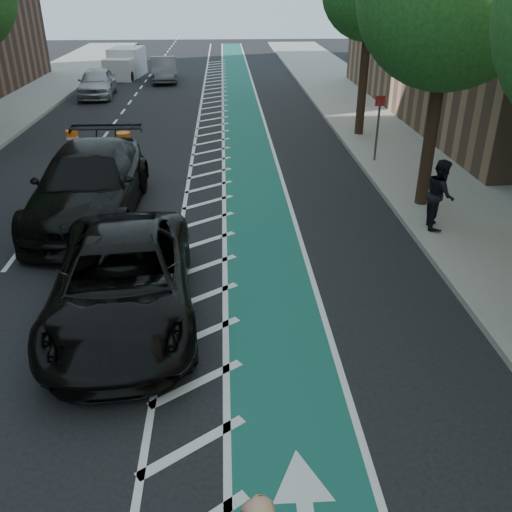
{
  "coord_description": "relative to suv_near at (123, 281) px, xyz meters",
  "views": [
    {
      "loc": [
        2.09,
        -7.24,
        6.11
      ],
      "look_at": [
        2.65,
        2.56,
        1.1
      ],
      "focal_mm": 38.0,
      "sensor_mm": 36.0,
      "label": 1
    }
  ],
  "objects": [
    {
      "name": "curb_right",
      "position": [
        7.05,
        7.82,
        -0.74
      ],
      "size": [
        0.12,
        90.0,
        0.16
      ],
      "primitive_type": "cube",
      "color": "gray",
      "rests_on": "ground"
    },
    {
      "name": "car_silver",
      "position": [
        -5.28,
        23.64,
        -0.02
      ],
      "size": [
        2.21,
        4.84,
        1.61
      ],
      "primitive_type": "imported",
      "rotation": [
        0.0,
        0.0,
        0.07
      ],
      "color": "#AAACB0",
      "rests_on": "ground"
    },
    {
      "name": "barrel_b",
      "position": [
        -1.8,
        11.33,
        -0.38
      ],
      "size": [
        0.68,
        0.68,
        0.93
      ],
      "color": "orange",
      "rests_on": "ground"
    },
    {
      "name": "ground",
      "position": [
        0.0,
        -2.18,
        -0.82
      ],
      "size": [
        120.0,
        120.0,
        0.0
      ],
      "primitive_type": "plane",
      "color": "black",
      "rests_on": "ground"
    },
    {
      "name": "car_grey",
      "position": [
        -1.94,
        28.9,
        -0.06
      ],
      "size": [
        2.17,
        4.8,
        1.53
      ],
      "primitive_type": "imported",
      "rotation": [
        0.0,
        0.0,
        0.12
      ],
      "color": "#58585D",
      "rests_on": "ground"
    },
    {
      "name": "pedestrian",
      "position": [
        7.7,
        3.72,
        0.26
      ],
      "size": [
        0.86,
        1.02,
        1.87
      ],
      "primitive_type": "imported",
      "rotation": [
        0.0,
        0.0,
        1.39
      ],
      "color": "black",
      "rests_on": "sidewalk_right"
    },
    {
      "name": "suv_near",
      "position": [
        0.0,
        0.0,
        0.0
      ],
      "size": [
        3.23,
        6.11,
        1.64
      ],
      "primitive_type": "imported",
      "rotation": [
        0.0,
        0.0,
        0.09
      ],
      "color": "black",
      "rests_on": "ground"
    },
    {
      "name": "suv_far",
      "position": [
        -1.76,
        5.32,
        0.16
      ],
      "size": [
        2.81,
        6.78,
        1.96
      ],
      "primitive_type": "imported",
      "rotation": [
        0.0,
        0.0,
        0.01
      ],
      "color": "black",
      "rests_on": "ground"
    },
    {
      "name": "sign_post",
      "position": [
        7.6,
        9.82,
        0.53
      ],
      "size": [
        0.35,
        0.08,
        2.47
      ],
      "color": "#4C4C4C",
      "rests_on": "ground"
    },
    {
      "name": "barrel_c",
      "position": [
        -4.0,
        12.32,
        -0.44
      ],
      "size": [
        0.59,
        0.59,
        0.8
      ],
      "color": "#FF5F0D",
      "rests_on": "ground"
    },
    {
      "name": "buffer_strip",
      "position": [
        1.5,
        7.82,
        -0.81
      ],
      "size": [
        1.4,
        90.0,
        0.01
      ],
      "primitive_type": "cube",
      "color": "silver",
      "rests_on": "ground"
    },
    {
      "name": "sidewalk_right",
      "position": [
        9.5,
        7.82,
        -0.74
      ],
      "size": [
        5.0,
        90.0,
        0.15
      ],
      "primitive_type": "cube",
      "color": "gray",
      "rests_on": "ground"
    },
    {
      "name": "box_truck",
      "position": [
        -4.77,
        30.96,
        0.04
      ],
      "size": [
        2.44,
        4.68,
        1.88
      ],
      "rotation": [
        0.0,
        0.0,
        -0.1
      ],
      "color": "silver",
      "rests_on": "ground"
    },
    {
      "name": "bike_lane",
      "position": [
        3.0,
        7.82,
        -0.81
      ],
      "size": [
        2.0,
        90.0,
        0.01
      ],
      "primitive_type": "cube",
      "color": "#185747",
      "rests_on": "ground"
    }
  ]
}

